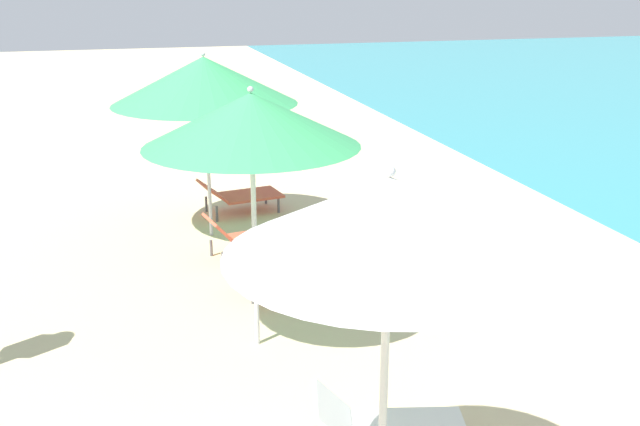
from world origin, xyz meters
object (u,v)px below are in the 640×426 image
lounger_third_shoreside (301,270)px  lounger_farthest_inland (255,235)px  lounger_farthest_shoreside (239,194)px  umbrella_second (389,218)px  umbrella_farthest (204,80)px  umbrella_third (251,120)px  lounger_second_shoreside (386,426)px

lounger_third_shoreside → lounger_farthest_inland: 1.34m
lounger_farthest_shoreside → lounger_farthest_inland: bearing=-103.0°
umbrella_second → lounger_farthest_shoreside: size_ratio=1.96×
umbrella_second → lounger_third_shoreside: umbrella_second is taller
umbrella_farthest → lounger_farthest_inland: bearing=-64.5°
umbrella_third → lounger_farthest_shoreside: 4.94m
lounger_second_shoreside → umbrella_second: bearing=-98.9°
umbrella_third → lounger_farthest_shoreside: bearing=82.6°
lounger_second_shoreside → lounger_farthest_shoreside: bearing=104.1°
umbrella_second → umbrella_farthest: bearing=91.5°
umbrella_farthest → lounger_farthest_shoreside: size_ratio=1.94×
lounger_farthest_inland → lounger_second_shoreside: bearing=-98.3°
lounger_third_shoreside → lounger_second_shoreside: bearing=-87.5°
umbrella_farthest → umbrella_second: bearing=-88.5°
lounger_farthest_inland → umbrella_second: bearing=-103.4°
umbrella_second → lounger_farthest_inland: umbrella_second is taller
umbrella_third → lounger_farthest_inland: bearing=79.5°
lounger_third_shoreside → lounger_farthest_shoreside: lounger_third_shoreside is taller
umbrella_second → lounger_farthest_inland: bearing=87.0°
umbrella_farthest → lounger_third_shoreside: bearing=-71.3°
lounger_second_shoreside → umbrella_third: size_ratio=0.49×
umbrella_third → lounger_farthest_inland: umbrella_third is taller
lounger_farthest_shoreside → lounger_second_shoreside: bearing=-99.3°
lounger_farthest_shoreside → lounger_farthest_inland: size_ratio=0.92×
lounger_second_shoreside → umbrella_third: bearing=120.2°
lounger_farthest_inland → umbrella_farthest: bearing=105.2°
lounger_second_shoreside → umbrella_third: umbrella_third is taller
umbrella_second → lounger_third_shoreside: 4.97m
umbrella_second → lounger_second_shoreside: (0.47, 1.12, -2.14)m
lounger_farthest_shoreside → umbrella_farthest: bearing=-131.2°
umbrella_third → lounger_farthest_shoreside: (0.58, 4.46, -2.05)m
umbrella_third → lounger_farthest_inland: size_ratio=1.80×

